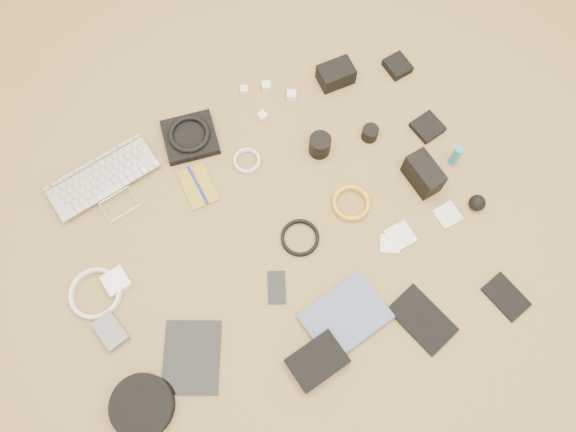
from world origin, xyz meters
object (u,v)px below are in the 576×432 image
object	(u,v)px
dslr_camera	(336,74)
phone	(277,287)
tablet	(192,357)
headphone_case	(142,406)
laptop	(111,190)
paperback	(364,341)

from	to	relation	value
dslr_camera	phone	distance (m)	0.79
phone	tablet	bearing A→B (deg)	-141.92
dslr_camera	headphone_case	size ratio (longest dim) A/B	0.67
laptop	tablet	xyz separation A→B (m)	(0.09, -0.61, -0.01)
paperback	headphone_case	bearing A→B (deg)	70.30
tablet	laptop	bearing A→B (deg)	119.60
laptop	dslr_camera	size ratio (longest dim) A/B	3.01
dslr_camera	laptop	bearing A→B (deg)	-173.93
tablet	phone	world-z (taller)	tablet
tablet	headphone_case	distance (m)	0.19
laptop	headphone_case	world-z (taller)	headphone_case
tablet	phone	size ratio (longest dim) A/B	2.07
laptop	dslr_camera	distance (m)	0.87
laptop	headphone_case	size ratio (longest dim) A/B	2.01
headphone_case	paperback	world-z (taller)	headphone_case
paperback	dslr_camera	bearing A→B (deg)	-32.01
tablet	dslr_camera	bearing A→B (deg)	65.44
dslr_camera	headphone_case	xyz separation A→B (m)	(-0.94, -0.83, -0.01)
laptop	phone	bearing A→B (deg)	-65.16
laptop	phone	world-z (taller)	laptop
laptop	headphone_case	xyz separation A→B (m)	(-0.08, -0.69, 0.01)
tablet	phone	bearing A→B (deg)	40.61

